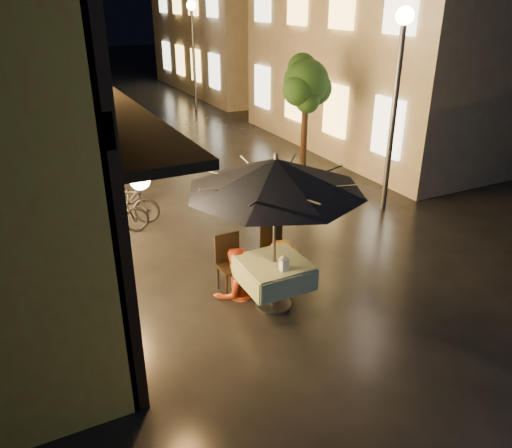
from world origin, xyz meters
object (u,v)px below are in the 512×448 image
cafe_table (274,273)px  table_lantern (284,262)px  person_yellow (282,243)px  bicycle_0 (108,215)px  person_orange (235,251)px  streetlamp_near (398,76)px  patio_umbrella (275,175)px

cafe_table → table_lantern: 0.44m
person_yellow → bicycle_0: (-2.20, 3.15, -0.31)m
person_orange → table_lantern: bearing=107.3°
person_orange → bicycle_0: 3.45m
cafe_table → table_lantern: table_lantern is taller
table_lantern → streetlamp_near: bearing=32.4°
cafe_table → person_orange: size_ratio=0.62×
person_yellow → streetlamp_near: bearing=-164.1°
streetlamp_near → person_yellow: streetlamp_near is taller
streetlamp_near → table_lantern: size_ratio=16.92×
patio_umbrella → person_yellow: (0.47, 0.57, -1.42)m
streetlamp_near → person_orange: (-4.47, -1.73, -2.12)m
cafe_table → patio_umbrella: bearing=90.0°
patio_umbrella → table_lantern: 1.27m
patio_umbrella → bicycle_0: (-1.73, 3.72, -1.73)m
streetlamp_near → person_orange: size_ratio=2.66×
bicycle_0 → streetlamp_near: bearing=-92.7°
patio_umbrella → person_orange: bearing=125.4°
cafe_table → person_orange: (-0.40, 0.56, 0.21)m
patio_umbrella → person_yellow: bearing=50.7°
streetlamp_near → cafe_table: 5.22m
streetlamp_near → person_orange: streetlamp_near is taller
table_lantern → bicycle_0: bearing=113.3°
patio_umbrella → person_yellow: 1.60m
cafe_table → bicycle_0: (-1.73, 3.72, -0.17)m
table_lantern → person_orange: person_orange is taller
cafe_table → table_lantern: bearing=-90.0°
person_orange → bicycle_0: bearing=-74.7°
cafe_table → table_lantern: (0.00, -0.30, 0.33)m
cafe_table → bicycle_0: bearing=114.9°
streetlamp_near → cafe_table: (-4.07, -2.29, -2.33)m
patio_umbrella → streetlamp_near: bearing=29.3°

